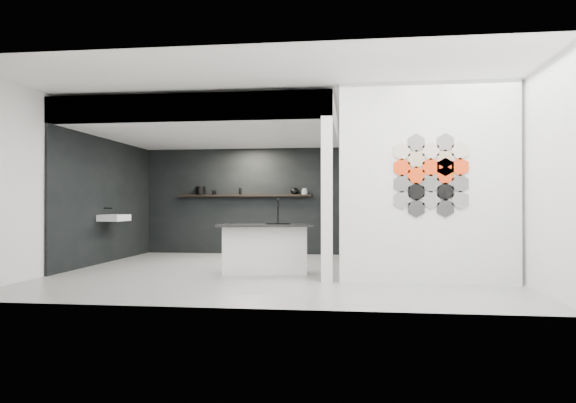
# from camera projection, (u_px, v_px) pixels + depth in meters

# --- Properties ---
(floor) EXTENTS (7.00, 6.00, 0.01)m
(floor) POSITION_uv_depth(u_px,v_px,m) (280.00, 272.00, 8.39)
(floor) COLOR gray
(partition_panel) EXTENTS (2.45, 0.15, 2.80)m
(partition_panel) POSITION_uv_depth(u_px,v_px,m) (428.00, 183.00, 7.13)
(partition_panel) COLOR silver
(partition_panel) RESTS_ON floor
(bay_clad_back) EXTENTS (4.40, 0.04, 2.35)m
(bay_clad_back) POSITION_uv_depth(u_px,v_px,m) (241.00, 201.00, 11.50)
(bay_clad_back) COLOR black
(bay_clad_back) RESTS_ON floor
(bay_clad_left) EXTENTS (0.04, 4.00, 2.35)m
(bay_clad_left) POSITION_uv_depth(u_px,v_px,m) (108.00, 201.00, 9.81)
(bay_clad_left) COLOR black
(bay_clad_left) RESTS_ON floor
(bulkhead) EXTENTS (4.40, 4.00, 0.40)m
(bulkhead) POSITION_uv_depth(u_px,v_px,m) (218.00, 127.00, 9.55)
(bulkhead) COLOR silver
(bulkhead) RESTS_ON corner_column
(corner_column) EXTENTS (0.16, 0.16, 2.35)m
(corner_column) POSITION_uv_depth(u_px,v_px,m) (327.00, 199.00, 7.30)
(corner_column) COLOR silver
(corner_column) RESTS_ON floor
(fascia_beam) EXTENTS (4.40, 0.16, 0.40)m
(fascia_beam) POSITION_uv_depth(u_px,v_px,m) (185.00, 107.00, 7.65)
(fascia_beam) COLOR silver
(fascia_beam) RESTS_ON corner_column
(wall_basin) EXTENTS (0.40, 0.60, 0.12)m
(wall_basin) POSITION_uv_depth(u_px,v_px,m) (114.00, 218.00, 9.58)
(wall_basin) COLOR silver
(wall_basin) RESTS_ON bay_clad_left
(display_shelf) EXTENTS (3.00, 0.15, 0.04)m
(display_shelf) POSITION_uv_depth(u_px,v_px,m) (244.00, 195.00, 11.39)
(display_shelf) COLOR black
(display_shelf) RESTS_ON bay_clad_back
(kitchen_island) EXTENTS (1.58, 0.90, 1.20)m
(kitchen_island) POSITION_uv_depth(u_px,v_px,m) (265.00, 248.00, 8.16)
(kitchen_island) COLOR silver
(kitchen_island) RESTS_ON floor
(stockpot) EXTENTS (0.29, 0.29, 0.18)m
(stockpot) POSITION_uv_depth(u_px,v_px,m) (200.00, 191.00, 11.51)
(stockpot) COLOR black
(stockpot) RESTS_ON display_shelf
(kettle) EXTENTS (0.24, 0.24, 0.15)m
(kettle) POSITION_uv_depth(u_px,v_px,m) (295.00, 191.00, 11.25)
(kettle) COLOR black
(kettle) RESTS_ON display_shelf
(glass_bowl) EXTENTS (0.17, 0.17, 0.09)m
(glass_bowl) POSITION_uv_depth(u_px,v_px,m) (305.00, 192.00, 11.22)
(glass_bowl) COLOR gray
(glass_bowl) RESTS_ON display_shelf
(glass_vase) EXTENTS (0.12, 0.12, 0.13)m
(glass_vase) POSITION_uv_depth(u_px,v_px,m) (305.00, 191.00, 11.22)
(glass_vase) COLOR gray
(glass_vase) RESTS_ON display_shelf
(bottle_dark) EXTENTS (0.07, 0.07, 0.14)m
(bottle_dark) POSITION_uv_depth(u_px,v_px,m) (240.00, 191.00, 11.40)
(bottle_dark) COLOR black
(bottle_dark) RESTS_ON display_shelf
(utensil_cup) EXTENTS (0.09, 0.09, 0.10)m
(utensil_cup) POSITION_uv_depth(u_px,v_px,m) (214.00, 193.00, 11.47)
(utensil_cup) COLOR black
(utensil_cup) RESTS_ON display_shelf
(hex_tile_cluster) EXTENTS (1.04, 0.02, 1.16)m
(hex_tile_cluster) POSITION_uv_depth(u_px,v_px,m) (431.00, 175.00, 7.04)
(hex_tile_cluster) COLOR silver
(hex_tile_cluster) RESTS_ON partition_panel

